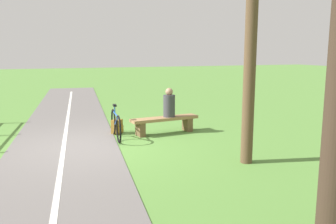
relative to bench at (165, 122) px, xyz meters
name	(u,v)px	position (x,y,z in m)	size (l,w,h in m)	color
ground_plane	(87,147)	(2.22, 0.68, -0.32)	(80.00, 80.00, 0.00)	#548438
bench	(165,122)	(0.00, 0.00, 0.00)	(1.97, 0.61, 0.45)	#937047
person_seated	(169,104)	(-0.14, -0.02, 0.48)	(0.36, 0.36, 0.80)	#38383D
bicycle	(116,124)	(1.38, 0.09, 0.05)	(0.17, 1.69, 0.87)	black
backpack	(117,127)	(1.24, -0.41, -0.13)	(0.36, 0.37, 0.39)	olive
tree_near_bench	(247,54)	(-0.62, 3.03, 1.88)	(1.01, 1.46, 4.77)	brown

